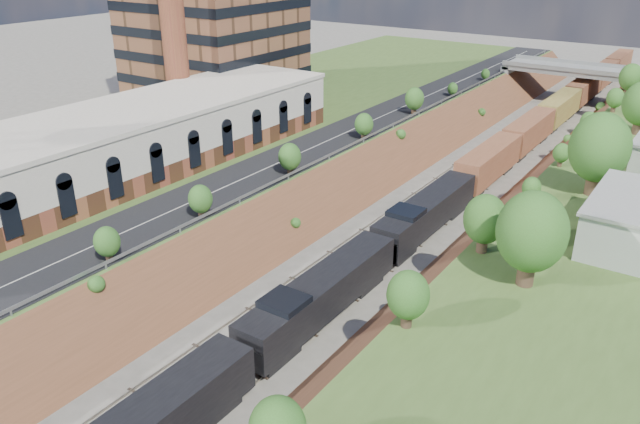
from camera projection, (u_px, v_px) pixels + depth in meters
platform_left at (219, 141)px, 89.48m from camera, size 44.00×180.00×5.00m
embankment_left at (349, 189)px, 79.19m from camera, size 10.00×180.00×10.00m
embankment_right at (521, 231)px, 67.89m from camera, size 10.00×180.00×10.00m
rail_left_track at (408, 203)px, 74.84m from camera, size 1.58×180.00×0.18m
rail_right_track at (449, 212)px, 72.17m from camera, size 1.58×180.00×0.18m
road at (320, 145)px, 79.46m from camera, size 8.00×180.00×0.10m
guardrail at (346, 147)px, 77.00m from camera, size 0.10×171.00×0.70m
commercial_building at (112, 146)px, 67.83m from camera, size 14.30×62.30×7.00m
overpass at (570, 77)px, 118.46m from camera, size 24.50×8.30×7.40m
tree_right_large at (532, 233)px, 45.88m from camera, size 5.25×5.25×7.61m
tree_left_crest at (60, 263)px, 46.49m from camera, size 2.45×2.45×3.55m
freight_train at (526, 134)px, 91.87m from camera, size 3.17×161.28×4.71m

